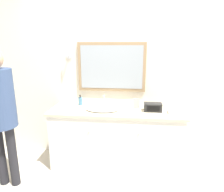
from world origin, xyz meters
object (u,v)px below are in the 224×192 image
soap_bottle (80,101)px  appliance_box (153,107)px  sink_basin (103,108)px  picture_frame (136,104)px

soap_bottle → appliance_box: 1.10m
sink_basin → appliance_box: bearing=1.5°
soap_bottle → appliance_box: size_ratio=0.66×
sink_basin → soap_bottle: (-0.37, 0.21, 0.04)m
sink_basin → picture_frame: bearing=13.6°
appliance_box → picture_frame: size_ratio=1.63×
soap_bottle → picture_frame: soap_bottle is taller
appliance_box → picture_frame: bearing=157.2°
appliance_box → sink_basin: bearing=-178.5°
picture_frame → sink_basin: bearing=-166.4°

